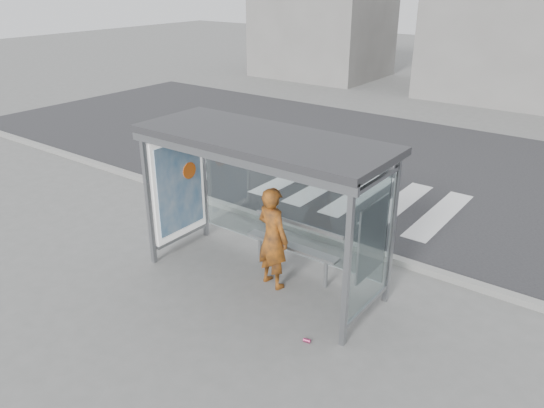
{
  "coord_description": "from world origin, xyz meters",
  "views": [
    {
      "loc": [
        4.9,
        -6.29,
        4.93
      ],
      "look_at": [
        0.06,
        0.2,
        1.4
      ],
      "focal_mm": 35.0,
      "sensor_mm": 36.0,
      "label": 1
    }
  ],
  "objects_px": {
    "bus_shelter": "(246,168)",
    "soda_can": "(307,340)",
    "bench": "(293,246)",
    "person": "(273,238)"
  },
  "relations": [
    {
      "from": "bus_shelter",
      "to": "soda_can",
      "type": "distance_m",
      "value": 2.94
    },
    {
      "from": "bus_shelter",
      "to": "person",
      "type": "distance_m",
      "value": 1.24
    },
    {
      "from": "bus_shelter",
      "to": "bench",
      "type": "height_order",
      "value": "bus_shelter"
    },
    {
      "from": "bus_shelter",
      "to": "person",
      "type": "xyz_separation_m",
      "value": [
        0.59,
        -0.06,
        -1.09
      ]
    },
    {
      "from": "bench",
      "to": "bus_shelter",
      "type": "bearing_deg",
      "value": -146.47
    },
    {
      "from": "bus_shelter",
      "to": "bench",
      "type": "distance_m",
      "value": 1.63
    },
    {
      "from": "bus_shelter",
      "to": "soda_can",
      "type": "xyz_separation_m",
      "value": [
        1.93,
        -1.03,
        -1.95
      ]
    },
    {
      "from": "bench",
      "to": "soda_can",
      "type": "xyz_separation_m",
      "value": [
        1.28,
        -1.46,
        -0.53
      ]
    },
    {
      "from": "bench",
      "to": "soda_can",
      "type": "height_order",
      "value": "bench"
    },
    {
      "from": "person",
      "to": "soda_can",
      "type": "height_order",
      "value": "person"
    }
  ]
}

